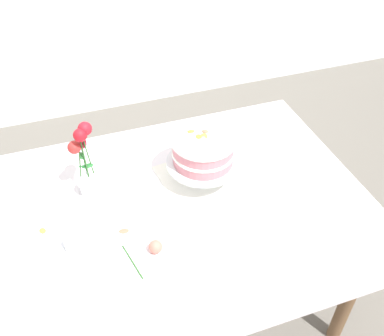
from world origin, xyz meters
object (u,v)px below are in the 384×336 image
at_px(layer_cake, 203,149).
at_px(flower_vase, 86,166).
at_px(teacup, 75,245).
at_px(cake_stand, 203,164).
at_px(fallen_rose, 155,247).
at_px(dining_table, 186,216).

distance_m(layer_cake, flower_vase, 0.45).
bearing_deg(teacup, flower_vase, 69.97).
xyz_separation_m(layer_cake, flower_vase, (-0.44, 0.07, -0.02)).
relative_size(layer_cake, teacup, 1.90).
xyz_separation_m(flower_vase, teacup, (-0.10, -0.26, -0.12)).
height_order(cake_stand, flower_vase, flower_vase).
xyz_separation_m(layer_cake, teacup, (-0.54, -0.19, -0.14)).
bearing_deg(teacup, fallen_rose, -21.78).
relative_size(cake_stand, layer_cake, 1.18).
height_order(layer_cake, fallen_rose, layer_cake).
bearing_deg(cake_stand, dining_table, -139.38).
bearing_deg(layer_cake, teacup, -160.69).
xyz_separation_m(dining_table, layer_cake, (0.10, 0.09, 0.25)).
bearing_deg(cake_stand, fallen_rose, -134.00).
bearing_deg(flower_vase, teacup, -110.03).
distance_m(cake_stand, teacup, 0.57).
bearing_deg(dining_table, flower_vase, 154.29).
xyz_separation_m(cake_stand, flower_vase, (-0.44, 0.07, 0.06)).
bearing_deg(teacup, cake_stand, 19.30).
bearing_deg(fallen_rose, layer_cake, 46.01).
height_order(dining_table, fallen_rose, fallen_rose).
height_order(layer_cake, teacup, layer_cake).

